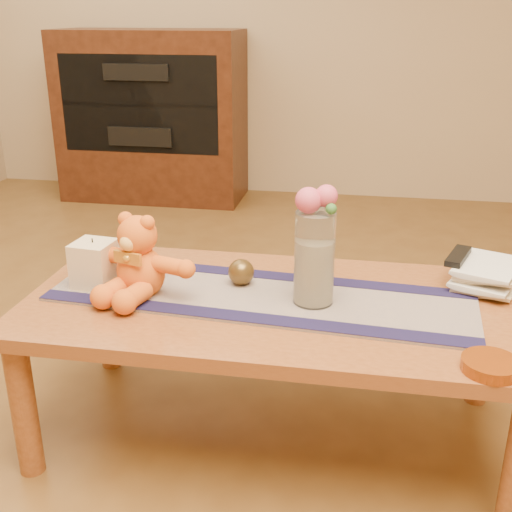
% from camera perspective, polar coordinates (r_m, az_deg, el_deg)
% --- Properties ---
extents(floor, '(5.50, 5.50, 0.00)m').
position_cam_1_polar(floor, '(2.03, 1.44, -15.51)').
color(floor, brown).
rests_on(floor, ground).
extents(coffee_table_top, '(1.40, 0.70, 0.04)m').
position_cam_1_polar(coffee_table_top, '(1.81, 1.56, -4.54)').
color(coffee_table_top, brown).
rests_on(coffee_table_top, floor).
extents(table_leg_fl, '(0.07, 0.07, 0.41)m').
position_cam_1_polar(table_leg_fl, '(1.88, -20.14, -12.74)').
color(table_leg_fl, brown).
rests_on(table_leg_fl, floor).
extents(table_leg_bl, '(0.07, 0.07, 0.41)m').
position_cam_1_polar(table_leg_bl, '(2.33, -13.21, -5.12)').
color(table_leg_bl, brown).
rests_on(table_leg_bl, floor).
extents(table_leg_br, '(0.07, 0.07, 0.41)m').
position_cam_1_polar(table_leg_br, '(2.19, 19.67, -7.62)').
color(table_leg_br, brown).
rests_on(table_leg_br, floor).
extents(persian_runner, '(1.22, 0.43, 0.01)m').
position_cam_1_polar(persian_runner, '(1.81, 0.39, -3.63)').
color(persian_runner, '#1B1A4B').
rests_on(persian_runner, coffee_table_top).
extents(runner_border_near, '(1.20, 0.14, 0.00)m').
position_cam_1_polar(runner_border_near, '(1.68, -0.80, -5.49)').
color(runner_border_near, '#151236').
rests_on(runner_border_near, persian_runner).
extents(runner_border_far, '(1.20, 0.14, 0.00)m').
position_cam_1_polar(runner_border_far, '(1.94, 1.41, -1.74)').
color(runner_border_far, '#151236').
rests_on(runner_border_far, persian_runner).
extents(teddy_bear, '(0.39, 0.35, 0.22)m').
position_cam_1_polar(teddy_bear, '(1.82, -10.40, 0.03)').
color(teddy_bear, orange).
rests_on(teddy_bear, persian_runner).
extents(pillar_candle, '(0.12, 0.12, 0.13)m').
position_cam_1_polar(pillar_candle, '(1.91, -14.30, -0.68)').
color(pillar_candle, beige).
rests_on(pillar_candle, persian_runner).
extents(candle_wick, '(0.00, 0.00, 0.01)m').
position_cam_1_polar(candle_wick, '(1.88, -14.50, 1.37)').
color(candle_wick, black).
rests_on(candle_wick, pillar_candle).
extents(glass_vase, '(0.11, 0.11, 0.26)m').
position_cam_1_polar(glass_vase, '(1.72, 5.27, -0.21)').
color(glass_vase, silver).
rests_on(glass_vase, persian_runner).
extents(potpourri_fill, '(0.09, 0.09, 0.18)m').
position_cam_1_polar(potpourri_fill, '(1.74, 5.23, -1.40)').
color(potpourri_fill, beige).
rests_on(potpourri_fill, glass_vase).
extents(rose_left, '(0.07, 0.07, 0.07)m').
position_cam_1_polar(rose_left, '(1.66, 4.74, 5.01)').
color(rose_left, '#CC4866').
rests_on(rose_left, glass_vase).
extents(rose_right, '(0.06, 0.06, 0.06)m').
position_cam_1_polar(rose_right, '(1.67, 6.34, 5.39)').
color(rose_right, '#CC4866').
rests_on(rose_right, glass_vase).
extents(blue_flower_back, '(0.04, 0.04, 0.04)m').
position_cam_1_polar(blue_flower_back, '(1.71, 5.89, 5.14)').
color(blue_flower_back, '#435792').
rests_on(blue_flower_back, glass_vase).
extents(blue_flower_side, '(0.04, 0.04, 0.04)m').
position_cam_1_polar(blue_flower_side, '(1.70, 4.49, 4.82)').
color(blue_flower_side, '#435792').
rests_on(blue_flower_side, glass_vase).
extents(leaf_sprig, '(0.03, 0.03, 0.03)m').
position_cam_1_polar(leaf_sprig, '(1.65, 6.76, 4.22)').
color(leaf_sprig, '#33662D').
rests_on(leaf_sprig, glass_vase).
extents(bronze_ball, '(0.10, 0.10, 0.08)m').
position_cam_1_polar(bronze_ball, '(1.87, -1.34, -1.44)').
color(bronze_ball, '#4E391A').
rests_on(bronze_ball, persian_runner).
extents(book_bottom, '(0.22, 0.26, 0.02)m').
position_cam_1_polar(book_bottom, '(2.01, 17.54, -1.91)').
color(book_bottom, beige).
rests_on(book_bottom, coffee_table_top).
extents(book_lower, '(0.24, 0.27, 0.02)m').
position_cam_1_polar(book_lower, '(2.00, 17.71, -1.47)').
color(book_lower, beige).
rests_on(book_lower, book_bottom).
extents(book_upper, '(0.21, 0.25, 0.02)m').
position_cam_1_polar(book_upper, '(2.00, 17.51, -0.84)').
color(book_upper, beige).
rests_on(book_upper, book_lower).
extents(book_top, '(0.24, 0.27, 0.02)m').
position_cam_1_polar(book_top, '(1.98, 17.82, -0.44)').
color(book_top, beige).
rests_on(book_top, book_upper).
extents(tv_remote, '(0.09, 0.17, 0.02)m').
position_cam_1_polar(tv_remote, '(1.97, 17.71, -0.02)').
color(tv_remote, black).
rests_on(tv_remote, book_top).
extents(amber_dish, '(0.17, 0.17, 0.03)m').
position_cam_1_polar(amber_dish, '(1.55, 20.34, -9.21)').
color(amber_dish, '#BF5914').
rests_on(amber_dish, coffee_table_top).
extents(media_cabinet, '(1.20, 0.50, 1.10)m').
position_cam_1_polar(media_cabinet, '(4.39, -9.29, 12.27)').
color(media_cabinet, black).
rests_on(media_cabinet, floor).
extents(cabinet_cavity, '(1.02, 0.03, 0.61)m').
position_cam_1_polar(cabinet_cavity, '(4.15, -10.46, 13.24)').
color(cabinet_cavity, black).
rests_on(cabinet_cavity, media_cabinet).
extents(cabinet_shelf, '(1.02, 0.20, 0.02)m').
position_cam_1_polar(cabinet_shelf, '(4.23, -10.05, 13.41)').
color(cabinet_shelf, black).
rests_on(cabinet_shelf, media_cabinet).
extents(stereo_upper, '(0.42, 0.28, 0.10)m').
position_cam_1_polar(stereo_upper, '(4.23, -10.13, 16.10)').
color(stereo_upper, black).
rests_on(stereo_upper, media_cabinet).
extents(stereo_lower, '(0.42, 0.28, 0.12)m').
position_cam_1_polar(stereo_lower, '(4.28, -9.79, 10.82)').
color(stereo_lower, black).
rests_on(stereo_lower, media_cabinet).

